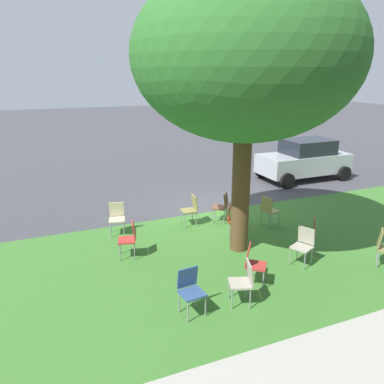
{
  "coord_description": "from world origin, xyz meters",
  "views": [
    {
      "loc": [
        5.3,
        10.5,
        4.24
      ],
      "look_at": [
        1.6,
        1.69,
        1.25
      ],
      "focal_mm": 35.75,
      "sensor_mm": 36.0,
      "label": 1
    }
  ],
  "objects_px": {
    "chair_1": "(190,288)",
    "chair_3": "(253,262)",
    "street_tree": "(246,57)",
    "chair_6": "(384,245)",
    "parked_car": "(304,159)",
    "chair_11": "(130,237)",
    "chair_10": "(310,231)",
    "chair_4": "(233,217)",
    "chair_5": "(304,243)",
    "chair_0": "(191,208)",
    "chair_7": "(269,209)",
    "chair_9": "(117,216)",
    "chair_2": "(244,280)",
    "chair_8": "(222,205)"
  },
  "relations": [
    {
      "from": "chair_7",
      "to": "chair_4",
      "type": "bearing_deg",
      "value": 8.16
    },
    {
      "from": "chair_3",
      "to": "chair_5",
      "type": "distance_m",
      "value": 1.57
    },
    {
      "from": "chair_6",
      "to": "chair_10",
      "type": "bearing_deg",
      "value": -51.47
    },
    {
      "from": "street_tree",
      "to": "chair_3",
      "type": "height_order",
      "value": "street_tree"
    },
    {
      "from": "chair_11",
      "to": "chair_6",
      "type": "bearing_deg",
      "value": 152.58
    },
    {
      "from": "chair_4",
      "to": "chair_9",
      "type": "bearing_deg",
      "value": -24.27
    },
    {
      "from": "chair_4",
      "to": "chair_11",
      "type": "distance_m",
      "value": 2.88
    },
    {
      "from": "chair_1",
      "to": "chair_6",
      "type": "distance_m",
      "value": 4.71
    },
    {
      "from": "chair_6",
      "to": "parked_car",
      "type": "height_order",
      "value": "parked_car"
    },
    {
      "from": "chair_1",
      "to": "chair_3",
      "type": "height_order",
      "value": "same"
    },
    {
      "from": "chair_4",
      "to": "chair_7",
      "type": "bearing_deg",
      "value": -171.84
    },
    {
      "from": "chair_11",
      "to": "chair_10",
      "type": "bearing_deg",
      "value": 161.44
    },
    {
      "from": "chair_1",
      "to": "chair_11",
      "type": "height_order",
      "value": "same"
    },
    {
      "from": "chair_6",
      "to": "parked_car",
      "type": "relative_size",
      "value": 0.24
    },
    {
      "from": "chair_2",
      "to": "chair_9",
      "type": "bearing_deg",
      "value": -70.55
    },
    {
      "from": "chair_2",
      "to": "chair_7",
      "type": "xyz_separation_m",
      "value": [
        -2.64,
        -3.13,
        0.0
      ]
    },
    {
      "from": "chair_7",
      "to": "chair_10",
      "type": "bearing_deg",
      "value": 90.07
    },
    {
      "from": "chair_4",
      "to": "chair_10",
      "type": "xyz_separation_m",
      "value": [
        -1.27,
        1.59,
        0.0
      ]
    },
    {
      "from": "chair_2",
      "to": "street_tree",
      "type": "bearing_deg",
      "value": -117.44
    },
    {
      "from": "chair_2",
      "to": "chair_10",
      "type": "distance_m",
      "value": 2.97
    },
    {
      "from": "chair_0",
      "to": "parked_car",
      "type": "height_order",
      "value": "parked_car"
    },
    {
      "from": "chair_5",
      "to": "chair_11",
      "type": "height_order",
      "value": "same"
    },
    {
      "from": "chair_3",
      "to": "parked_car",
      "type": "distance_m",
      "value": 8.94
    },
    {
      "from": "street_tree",
      "to": "chair_3",
      "type": "bearing_deg",
      "value": 69.97
    },
    {
      "from": "chair_0",
      "to": "chair_11",
      "type": "distance_m",
      "value": 2.5
    },
    {
      "from": "chair_3",
      "to": "chair_4",
      "type": "relative_size",
      "value": 1.0
    },
    {
      "from": "chair_3",
      "to": "chair_7",
      "type": "height_order",
      "value": "same"
    },
    {
      "from": "chair_2",
      "to": "chair_3",
      "type": "height_order",
      "value": "same"
    },
    {
      "from": "chair_8",
      "to": "parked_car",
      "type": "relative_size",
      "value": 0.24
    },
    {
      "from": "chair_3",
      "to": "chair_10",
      "type": "height_order",
      "value": "same"
    },
    {
      "from": "chair_5",
      "to": "chair_3",
      "type": "bearing_deg",
      "value": 11.66
    },
    {
      "from": "chair_11",
      "to": "chair_0",
      "type": "bearing_deg",
      "value": -148.3
    },
    {
      "from": "chair_6",
      "to": "chair_7",
      "type": "distance_m",
      "value": 3.23
    },
    {
      "from": "parked_car",
      "to": "chair_4",
      "type": "bearing_deg",
      "value": 35.76
    },
    {
      "from": "chair_6",
      "to": "parked_car",
      "type": "bearing_deg",
      "value": -114.9
    },
    {
      "from": "street_tree",
      "to": "chair_10",
      "type": "xyz_separation_m",
      "value": [
        -1.53,
        0.77,
        -4.04
      ]
    },
    {
      "from": "chair_4",
      "to": "chair_6",
      "type": "relative_size",
      "value": 1.0
    },
    {
      "from": "chair_10",
      "to": "chair_9",
      "type": "bearing_deg",
      "value": -34.82
    },
    {
      "from": "chair_8",
      "to": "chair_6",
      "type": "bearing_deg",
      "value": 118.74
    },
    {
      "from": "parked_car",
      "to": "chair_3",
      "type": "bearing_deg",
      "value": 45.15
    },
    {
      "from": "chair_0",
      "to": "chair_3",
      "type": "height_order",
      "value": "same"
    },
    {
      "from": "chair_6",
      "to": "chair_0",
      "type": "bearing_deg",
      "value": -52.64
    },
    {
      "from": "chair_11",
      "to": "chair_9",
      "type": "bearing_deg",
      "value": -90.37
    },
    {
      "from": "chair_0",
      "to": "parked_car",
      "type": "xyz_separation_m",
      "value": [
        -6.22,
        -2.82,
        0.32
      ]
    },
    {
      "from": "chair_3",
      "to": "chair_8",
      "type": "distance_m",
      "value": 3.53
    },
    {
      "from": "parked_car",
      "to": "chair_1",
      "type": "bearing_deg",
      "value": 40.64
    },
    {
      "from": "chair_7",
      "to": "chair_11",
      "type": "distance_m",
      "value": 4.16
    },
    {
      "from": "chair_9",
      "to": "chair_8",
      "type": "bearing_deg",
      "value": 174.16
    },
    {
      "from": "chair_7",
      "to": "chair_9",
      "type": "bearing_deg",
      "value": -15.02
    },
    {
      "from": "chair_0",
      "to": "chair_4",
      "type": "height_order",
      "value": "same"
    }
  ]
}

